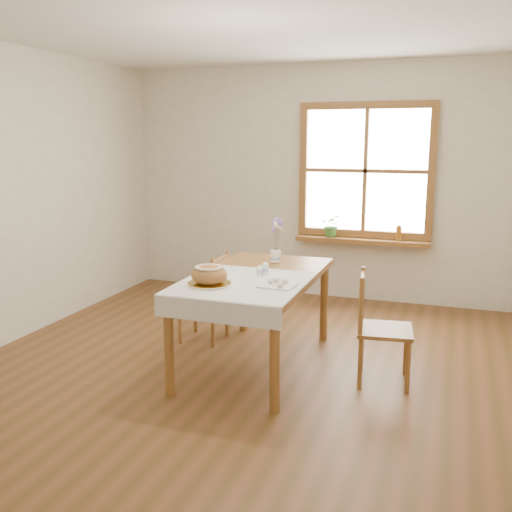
{
  "coord_description": "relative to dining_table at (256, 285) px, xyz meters",
  "views": [
    {
      "loc": [
        1.44,
        -3.81,
        1.82
      ],
      "look_at": [
        0.0,
        0.3,
        0.9
      ],
      "focal_mm": 40.0,
      "sensor_mm": 36.0,
      "label": 1
    }
  ],
  "objects": [
    {
      "name": "ground",
      "position": [
        0.0,
        -0.3,
        -0.66
      ],
      "size": [
        5.0,
        5.0,
        0.0
      ],
      "primitive_type": "plane",
      "color": "brown",
      "rests_on": "ground"
    },
    {
      "name": "room_walls",
      "position": [
        0.0,
        -0.3,
        1.04
      ],
      "size": [
        4.6,
        5.1,
        2.65
      ],
      "color": "beige",
      "rests_on": "ground"
    },
    {
      "name": "window",
      "position": [
        0.5,
        2.17,
        0.79
      ],
      "size": [
        1.46,
        0.08,
        1.46
      ],
      "color": "brown",
      "rests_on": "ground"
    },
    {
      "name": "window_sill",
      "position": [
        0.5,
        2.1,
        0.03
      ],
      "size": [
        1.46,
        0.2,
        0.05
      ],
      "color": "brown",
      "rests_on": "ground"
    },
    {
      "name": "dining_table",
      "position": [
        0.0,
        0.0,
        0.0
      ],
      "size": [
        0.9,
        1.6,
        0.75
      ],
      "color": "brown",
      "rests_on": "ground"
    },
    {
      "name": "table_linen",
      "position": [
        0.0,
        -0.3,
        0.09
      ],
      "size": [
        0.91,
        0.99,
        0.01
      ],
      "primitive_type": "cube",
      "color": "silver",
      "rests_on": "dining_table"
    },
    {
      "name": "chair_left",
      "position": [
        -0.64,
        0.39,
        -0.26
      ],
      "size": [
        0.39,
        0.38,
        0.8
      ],
      "primitive_type": null,
      "rotation": [
        0.0,
        0.0,
        -1.58
      ],
      "color": "brown",
      "rests_on": "ground"
    },
    {
      "name": "chair_right",
      "position": [
        1.02,
        -0.0,
        -0.24
      ],
      "size": [
        0.46,
        0.44,
        0.84
      ],
      "primitive_type": null,
      "rotation": [
        0.0,
        0.0,
        1.7
      ],
      "color": "brown",
      "rests_on": "ground"
    },
    {
      "name": "bread_plate",
      "position": [
        -0.2,
        -0.45,
        0.1
      ],
      "size": [
        0.32,
        0.32,
        0.02
      ],
      "primitive_type": "cylinder",
      "rotation": [
        0.0,
        0.0,
        -0.06
      ],
      "color": "white",
      "rests_on": "table_linen"
    },
    {
      "name": "bread_loaf",
      "position": [
        -0.2,
        -0.45,
        0.18
      ],
      "size": [
        0.26,
        0.26,
        0.14
      ],
      "primitive_type": "ellipsoid",
      "color": "olive",
      "rests_on": "bread_plate"
    },
    {
      "name": "egg_napkin",
      "position": [
        0.27,
        -0.32,
        0.1
      ],
      "size": [
        0.27,
        0.23,
        0.01
      ],
      "primitive_type": "cube",
      "rotation": [
        0.0,
        0.0,
        -0.08
      ],
      "color": "silver",
      "rests_on": "table_linen"
    },
    {
      "name": "eggs",
      "position": [
        0.27,
        -0.32,
        0.13
      ],
      "size": [
        0.21,
        0.19,
        0.04
      ],
      "primitive_type": null,
      "rotation": [
        0.0,
        0.0,
        -0.08
      ],
      "color": "white",
      "rests_on": "egg_napkin"
    },
    {
      "name": "salt_shaker",
      "position": [
        0.05,
        -0.06,
        0.14
      ],
      "size": [
        0.05,
        0.05,
        0.08
      ],
      "primitive_type": "cylinder",
      "rotation": [
        0.0,
        0.0,
        0.28
      ],
      "color": "white",
      "rests_on": "table_linen"
    },
    {
      "name": "pepper_shaker",
      "position": [
        0.08,
        -0.01,
        0.14
      ],
      "size": [
        0.05,
        0.05,
        0.1
      ],
      "primitive_type": "cylinder",
      "rotation": [
        0.0,
        0.0,
        -0.02
      ],
      "color": "white",
      "rests_on": "table_linen"
    },
    {
      "name": "flower_vase",
      "position": [
        0.02,
        0.47,
        0.13
      ],
      "size": [
        0.11,
        0.11,
        0.1
      ],
      "primitive_type": "cylinder",
      "rotation": [
        0.0,
        0.0,
        0.32
      ],
      "color": "white",
      "rests_on": "dining_table"
    },
    {
      "name": "lavender_bouquet",
      "position": [
        0.02,
        0.47,
        0.33
      ],
      "size": [
        0.16,
        0.16,
        0.29
      ],
      "primitive_type": null,
      "color": "#785A9F",
      "rests_on": "flower_vase"
    },
    {
      "name": "potted_plant",
      "position": [
        0.16,
        2.1,
        0.15
      ],
      "size": [
        0.24,
        0.26,
        0.2
      ],
      "primitive_type": "imported",
      "rotation": [
        0.0,
        0.0,
        0.01
      ],
      "color": "#417D32",
      "rests_on": "window_sill"
    },
    {
      "name": "amber_bottle",
      "position": [
        0.89,
        2.1,
        0.14
      ],
      "size": [
        0.07,
        0.07,
        0.17
      ],
      "primitive_type": "cylinder",
      "rotation": [
        0.0,
        0.0,
        0.12
      ],
      "color": "#A2611D",
      "rests_on": "window_sill"
    }
  ]
}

